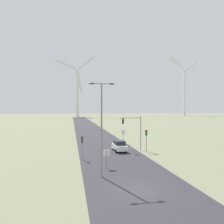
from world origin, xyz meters
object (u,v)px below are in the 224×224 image
object	(u,v)px
streetlamp	(102,118)
wind_turbine_left	(77,87)
traffic_light_mast_overhead	(134,126)
car_approaching	(119,146)
traffic_light_post_near_left	(82,143)
stop_sign_far	(123,134)
traffic_light_post_near_right	(146,136)
wind_turbine_center	(185,87)
stop_sign_near	(107,155)

from	to	relation	value
streetlamp	wind_turbine_left	xyz separation A→B (m)	(2.10, 166.58, 19.33)
traffic_light_mast_overhead	car_approaching	world-z (taller)	traffic_light_mast_overhead
car_approaching	traffic_light_post_near_left	bearing A→B (deg)	-143.29
streetlamp	traffic_light_mast_overhead	distance (m)	15.57
traffic_light_mast_overhead	traffic_light_post_near_left	bearing A→B (deg)	-150.08
stop_sign_far	traffic_light_mast_overhead	bearing A→B (deg)	-89.45
traffic_light_post_near_right	wind_turbine_center	bearing A→B (deg)	59.31
car_approaching	traffic_light_mast_overhead	bearing A→B (deg)	8.42
wind_turbine_left	wind_turbine_center	size ratio (longest dim) A/B	0.90
stop_sign_far	traffic_light_post_near_left	bearing A→B (deg)	-125.69
stop_sign_far	car_approaching	size ratio (longest dim) A/B	0.66
traffic_light_post_near_right	wind_turbine_left	xyz separation A→B (m)	(-7.05, 154.71, 22.86)
stop_sign_far	traffic_light_post_near_right	bearing A→B (deg)	-78.65
traffic_light_mast_overhead	car_approaching	distance (m)	4.14
wind_turbine_center	wind_turbine_left	bearing A→B (deg)	-171.17
traffic_light_post_near_left	traffic_light_mast_overhead	world-z (taller)	traffic_light_mast_overhead
traffic_light_post_near_left	traffic_light_post_near_right	xyz separation A→B (m)	(10.80, 3.56, 0.26)
streetlamp	stop_sign_near	size ratio (longest dim) A/B	4.35
streetlamp	traffic_light_post_near_right	distance (m)	15.40
traffic_light_mast_overhead	wind_turbine_center	xyz separation A→B (m)	(103.58, 169.96, 25.27)
streetlamp	car_approaching	xyz separation A→B (m)	(4.84, 13.14, -5.29)
stop_sign_far	traffic_light_post_near_left	xyz separation A→B (m)	(-9.00, -12.52, 0.47)
streetlamp	traffic_light_post_near_right	world-z (taller)	streetlamp
stop_sign_near	wind_turbine_center	xyz separation A→B (m)	(109.96, 180.25, 27.81)
traffic_light_post_near_left	wind_turbine_left	world-z (taller)	wind_turbine_left
wind_turbine_left	stop_sign_far	bearing A→B (deg)	-87.94
stop_sign_near	wind_turbine_left	distance (m)	165.09
streetlamp	stop_sign_near	world-z (taller)	streetlamp
traffic_light_post_near_right	traffic_light_mast_overhead	distance (m)	2.80
stop_sign_near	stop_sign_far	bearing A→B (deg)	70.26
traffic_light_mast_overhead	car_approaching	xyz separation A→B (m)	(-2.58, -0.38, -3.22)
traffic_light_post_near_right	wind_turbine_center	xyz separation A→B (m)	(101.85, 171.62, 26.73)
traffic_light_mast_overhead	wind_turbine_center	size ratio (longest dim) A/B	0.10
streetlamp	car_approaching	bearing A→B (deg)	69.79
stop_sign_far	car_approaching	distance (m)	8.16
traffic_light_mast_overhead	traffic_light_post_near_right	bearing A→B (deg)	-43.75
traffic_light_mast_overhead	car_approaching	size ratio (longest dim) A/B	1.40
stop_sign_far	wind_turbine_center	distance (m)	194.82
wind_turbine_center	traffic_light_mast_overhead	bearing A→B (deg)	-121.36
streetlamp	wind_turbine_center	distance (m)	215.70
car_approaching	wind_turbine_left	bearing A→B (deg)	91.02
streetlamp	car_approaching	world-z (taller)	streetlamp
streetlamp	wind_turbine_left	world-z (taller)	wind_turbine_left
traffic_light_post_near_left	wind_turbine_center	size ratio (longest dim) A/B	0.06
wind_turbine_left	streetlamp	bearing A→B (deg)	-90.72
wind_turbine_center	traffic_light_post_near_right	bearing A→B (deg)	-120.69
traffic_light_post_near_left	traffic_light_post_near_right	distance (m)	11.37
stop_sign_near	traffic_light_mast_overhead	xyz separation A→B (m)	(6.38, 10.29, 2.54)
car_approaching	wind_turbine_left	world-z (taller)	wind_turbine_left
traffic_light_post_near_right	traffic_light_mast_overhead	size ratio (longest dim) A/B	0.62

